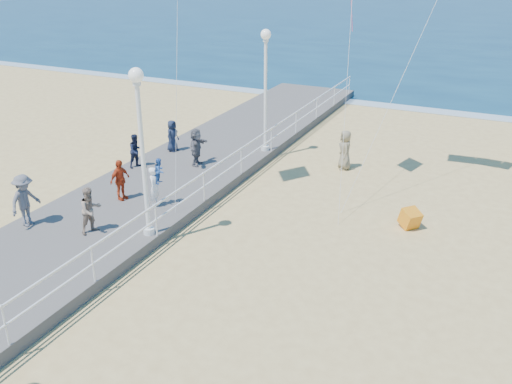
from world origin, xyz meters
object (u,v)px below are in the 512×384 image
at_px(spectator_3, 120,180).
at_px(spectator_5, 196,147).
at_px(lamp_post_far, 266,78).
at_px(toddler_held, 160,171).
at_px(box_kite, 410,220).
at_px(spectator_4, 172,136).
at_px(spectator_7, 136,151).
at_px(spectator_2, 25,200).
at_px(woman_holding_toddler, 155,187).
at_px(beach_walker_c, 345,150).
at_px(spectator_1, 91,210).
at_px(lamp_post_mid, 141,137).

bearing_deg(spectator_3, spectator_5, -0.25).
distance_m(lamp_post_far, spectator_5, 4.24).
height_order(toddler_held, spectator_5, toddler_held).
relative_size(spectator_5, box_kite, 2.64).
relative_size(lamp_post_far, toddler_held, 5.83).
bearing_deg(spectator_4, toddler_held, -146.81).
relative_size(spectator_7, box_kite, 2.36).
bearing_deg(spectator_2, lamp_post_far, -21.44).
bearing_deg(woman_holding_toddler, beach_walker_c, -42.99).
relative_size(lamp_post_far, spectator_5, 3.36).
distance_m(spectator_3, box_kite, 10.30).
bearing_deg(toddler_held, beach_walker_c, -42.67).
distance_m(lamp_post_far, woman_holding_toddler, 7.63).
distance_m(toddler_held, spectator_5, 4.20).
xyz_separation_m(woman_holding_toddler, spectator_4, (-2.70, 5.28, -0.02)).
distance_m(spectator_2, spectator_3, 3.35).
height_order(spectator_2, box_kite, spectator_2).
distance_m(woman_holding_toddler, spectator_5, 4.28).
distance_m(spectator_1, spectator_5, 6.74).
bearing_deg(toddler_held, box_kite, -82.31).
distance_m(woman_holding_toddler, box_kite, 8.90).
bearing_deg(toddler_held, woman_holding_toddler, 124.15).
distance_m(lamp_post_mid, toddler_held, 2.95).
bearing_deg(toddler_held, spectator_7, 37.14).
bearing_deg(spectator_7, box_kite, -68.07).
distance_m(spectator_3, beach_walker_c, 9.64).
bearing_deg(box_kite, toddler_held, 150.10).
bearing_deg(spectator_2, spectator_4, -1.86).
bearing_deg(lamp_post_mid, spectator_5, 106.72).
bearing_deg(spectator_2, spectator_3, -26.38).
bearing_deg(spectator_7, beach_walker_c, -37.37).
height_order(spectator_1, box_kite, spectator_1).
relative_size(spectator_4, spectator_7, 1.00).
distance_m(lamp_post_far, spectator_4, 4.87).
bearing_deg(lamp_post_mid, spectator_7, 129.45).
relative_size(toddler_held, spectator_7, 0.64).
height_order(spectator_3, spectator_4, spectator_3).
distance_m(beach_walker_c, box_kite, 5.86).
height_order(spectator_1, spectator_4, spectator_1).
xyz_separation_m(toddler_held, spectator_1, (-0.84, -2.69, -0.54)).
relative_size(lamp_post_mid, lamp_post_far, 1.00).
height_order(lamp_post_mid, spectator_4, lamp_post_mid).
distance_m(spectator_7, beach_walker_c, 8.81).
height_order(spectator_4, spectator_7, same).
bearing_deg(lamp_post_far, beach_walker_c, 4.42).
xyz_separation_m(spectator_3, box_kite, (9.83, 2.95, -0.86)).
distance_m(spectator_3, spectator_4, 5.47).
relative_size(lamp_post_mid, spectator_1, 3.46).
distance_m(woman_holding_toddler, spectator_7, 4.13).
relative_size(spectator_1, spectator_2, 0.87).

